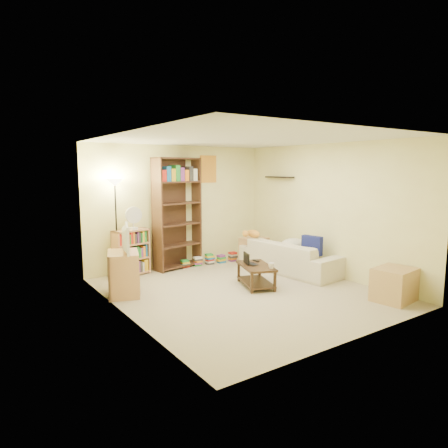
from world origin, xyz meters
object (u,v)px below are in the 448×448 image
at_px(sofa, 290,256).
at_px(tabby_cat, 252,234).
at_px(mug, 271,266).
at_px(side_table, 254,250).
at_px(tall_bookshelf, 177,211).
at_px(end_cabinet, 394,285).
at_px(coffee_table, 256,273).
at_px(desk_fan, 133,217).
at_px(laptop, 253,263).
at_px(floor_lamp, 115,199).
at_px(television, 122,238).
at_px(tv_stand, 124,273).
at_px(short_bookshelf, 131,253).

height_order(sofa, tabby_cat, tabby_cat).
height_order(tabby_cat, mug, tabby_cat).
bearing_deg(side_table, sofa, -81.79).
bearing_deg(tall_bookshelf, end_cabinet, -74.25).
height_order(tabby_cat, coffee_table, tabby_cat).
height_order(coffee_table, desk_fan, desk_fan).
bearing_deg(laptop, mug, -170.16).
height_order(sofa, floor_lamp, floor_lamp).
bearing_deg(television, tabby_cat, -63.94).
xyz_separation_m(coffee_table, tv_stand, (-2.06, 0.84, 0.12)).
height_order(coffee_table, tall_bookshelf, tall_bookshelf).
relative_size(tv_stand, floor_lamp, 0.38).
height_order(desk_fan, floor_lamp, floor_lamp).
bearing_deg(tall_bookshelf, coffee_table, -85.31).
bearing_deg(coffee_table, laptop, 109.99).
distance_m(coffee_table, side_table, 1.73).
relative_size(laptop, side_table, 0.56).
xyz_separation_m(mug, side_table, (0.99, 1.70, -0.15)).
bearing_deg(tabby_cat, floor_lamp, 164.08).
bearing_deg(desk_fan, short_bookshelf, 138.13).
bearing_deg(tv_stand, side_table, 29.01).
xyz_separation_m(tabby_cat, desk_fan, (-2.29, 0.69, 0.43)).
xyz_separation_m(laptop, television, (-2.06, 0.75, 0.54)).
bearing_deg(floor_lamp, tv_stand, -104.66).
relative_size(tabby_cat, laptop, 1.56).
bearing_deg(end_cabinet, tall_bookshelf, 115.70).
height_order(tv_stand, short_bookshelf, short_bookshelf).
relative_size(mug, tall_bookshelf, 0.07).
bearing_deg(tv_stand, laptop, -0.86).
relative_size(sofa, end_cabinet, 3.52).
bearing_deg(tabby_cat, sofa, -65.34).
bearing_deg(tall_bookshelf, laptop, -84.69).
bearing_deg(side_table, floor_lamp, 168.89).
relative_size(television, desk_fan, 1.73).
relative_size(television, end_cabinet, 1.23).
bearing_deg(floor_lamp, tabby_cat, -15.92).
xyz_separation_m(sofa, short_bookshelf, (-2.70, 1.50, 0.14)).
distance_m(tabby_cat, laptop, 1.41).
distance_m(desk_fan, floor_lamp, 0.48).
xyz_separation_m(coffee_table, tall_bookshelf, (-0.50, 1.93, 0.95)).
bearing_deg(laptop, end_cabinet, -143.50).
xyz_separation_m(laptop, desk_fan, (-1.46, 1.79, 0.73)).
bearing_deg(desk_fan, television, -120.13).
distance_m(tabby_cat, coffee_table, 1.52).
height_order(tall_bookshelf, side_table, tall_bookshelf).
bearing_deg(tabby_cat, short_bookshelf, 162.65).
bearing_deg(mug, end_cabinet, -49.92).
xyz_separation_m(coffee_table, television, (-2.06, 0.84, 0.69)).
xyz_separation_m(tabby_cat, floor_lamp, (-2.61, 0.74, 0.78)).
bearing_deg(side_table, coffee_table, -127.35).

